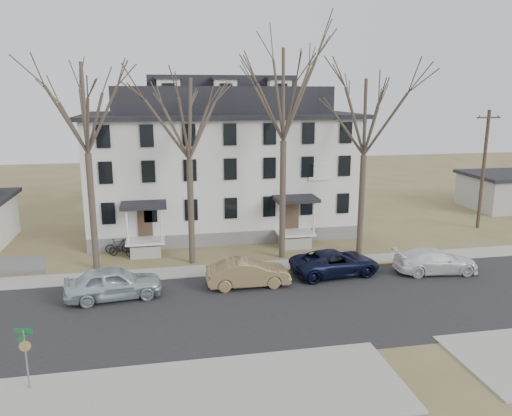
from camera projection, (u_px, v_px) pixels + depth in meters
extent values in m
plane|color=olive|center=(310.00, 323.00, 24.04)|extent=(120.00, 120.00, 0.00)
cube|color=#27272A|center=(299.00, 306.00, 25.96)|extent=(120.00, 10.00, 0.04)
cube|color=#A09F97|center=(273.00, 267.00, 31.69)|extent=(120.00, 2.00, 0.08)
cube|color=#A09F97|center=(136.00, 404.00, 17.79)|extent=(20.00, 5.00, 0.08)
cube|color=gold|center=(353.00, 267.00, 31.75)|extent=(14.00, 0.25, 0.06)
cube|color=slate|center=(223.00, 222.00, 40.78)|extent=(20.00, 10.00, 1.00)
cube|color=silver|center=(222.00, 167.00, 39.75)|extent=(20.00, 10.00, 8.00)
cube|color=black|center=(221.00, 115.00, 38.82)|extent=(20.80, 10.80, 0.30)
cube|color=black|center=(221.00, 100.00, 38.56)|extent=(16.00, 7.00, 2.00)
cube|color=black|center=(220.00, 81.00, 38.24)|extent=(11.00, 4.50, 0.80)
cube|color=white|center=(146.00, 241.00, 33.86)|extent=(2.60, 2.00, 0.16)
cube|color=white|center=(295.00, 233.00, 35.79)|extent=(2.60, 2.00, 0.16)
cube|color=white|center=(319.00, 172.00, 36.04)|extent=(1.60, 0.08, 1.20)
cube|color=#A09F97|center=(511.00, 192.00, 47.60)|extent=(8.00, 6.00, 3.00)
cylinder|color=#473B31|center=(93.00, 213.00, 30.57)|extent=(0.40, 0.40, 7.28)
cylinder|color=#473B31|center=(191.00, 212.00, 31.73)|extent=(0.40, 0.40, 6.76)
cylinder|color=#473B31|center=(283.00, 201.00, 32.71)|extent=(0.40, 0.40, 7.80)
cylinder|color=#473B31|center=(361.00, 205.00, 33.84)|extent=(0.40, 0.40, 6.76)
cylinder|color=#3D3023|center=(483.00, 170.00, 39.74)|extent=(0.28, 0.28, 9.50)
cube|color=#3D3023|center=(489.00, 118.00, 38.80)|extent=(2.00, 0.12, 0.12)
imported|color=silver|center=(114.00, 284.00, 26.63)|extent=(5.29, 2.66, 1.73)
imported|color=olive|center=(248.00, 274.00, 28.35)|extent=(4.73, 1.66, 1.56)
imported|color=black|center=(335.00, 263.00, 30.15)|extent=(5.65, 3.05, 1.50)
imported|color=white|center=(436.00, 261.00, 30.49)|extent=(5.25, 2.57, 1.47)
imported|color=black|center=(122.00, 250.00, 33.48)|extent=(1.99, 1.41, 0.99)
imported|color=black|center=(118.00, 246.00, 34.15)|extent=(1.79, 0.61, 1.06)
cylinder|color=gray|center=(27.00, 360.00, 18.37)|extent=(0.07, 0.07, 2.44)
cube|color=#0C5926|center=(23.00, 331.00, 18.10)|extent=(0.71, 0.03, 0.17)
cube|color=#0C5926|center=(24.00, 336.00, 18.15)|extent=(0.03, 0.71, 0.17)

